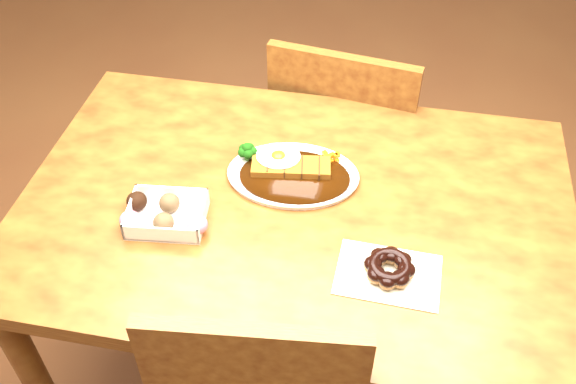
% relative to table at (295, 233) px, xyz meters
% --- Properties ---
extents(ground, '(6.00, 6.00, 0.00)m').
position_rel_table_xyz_m(ground, '(0.00, 0.00, -0.65)').
color(ground, brown).
rests_on(ground, ground).
extents(table, '(1.20, 0.80, 0.75)m').
position_rel_table_xyz_m(table, '(0.00, 0.00, 0.00)').
color(table, '#4D220F').
rests_on(table, ground).
extents(chair_far, '(0.47, 0.47, 0.87)m').
position_rel_table_xyz_m(chair_far, '(0.06, 0.54, -0.17)').
color(chair_far, '#4D220F').
rests_on(chair_far, ground).
extents(katsu_curry_plate, '(0.31, 0.23, 0.06)m').
position_rel_table_xyz_m(katsu_curry_plate, '(-0.02, 0.08, 0.11)').
color(katsu_curry_plate, white).
rests_on(katsu_curry_plate, table).
extents(donut_box, '(0.19, 0.14, 0.05)m').
position_rel_table_xyz_m(donut_box, '(-0.26, -0.11, 0.12)').
color(donut_box, white).
rests_on(donut_box, table).
extents(pon_de_ring, '(0.21, 0.15, 0.04)m').
position_rel_table_xyz_m(pon_de_ring, '(0.21, -0.16, 0.12)').
color(pon_de_ring, silver).
rests_on(pon_de_ring, table).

